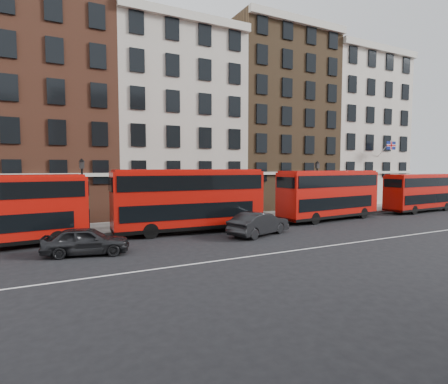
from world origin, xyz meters
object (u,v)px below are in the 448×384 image
car_rear (86,241)px  traffic_light (407,188)px  bus_b (189,199)px  car_front (259,224)px  bus_c (329,194)px  bus_d (420,192)px

car_rear → traffic_light: (34.85, 5.67, 1.67)m
bus_b → traffic_light: 27.45m
car_front → traffic_light: size_ratio=1.55×
bus_b → bus_c: bus_b is taller
bus_c → car_rear: 21.52m
traffic_light → bus_d: bearing=-105.9°
bus_b → car_front: 5.45m
bus_c → car_front: bearing=-166.9°
car_rear → car_front: size_ratio=0.89×
bus_d → car_front: bearing=-174.8°
car_front → traffic_light: traffic_light is taller
bus_b → bus_d: bearing=2.9°
car_rear → traffic_light: bearing=-67.1°
bus_c → car_rear: size_ratio=2.41×
bus_c → traffic_light: (13.71, 1.99, 0.02)m
bus_c → car_rear: (-21.14, -3.68, -1.65)m
bus_c → bus_d: bearing=-5.6°
car_front → car_rear: bearing=72.1°
bus_c → bus_d: size_ratio=1.11×
bus_b → car_front: size_ratio=2.21×
car_front → bus_c: bearing=-91.3°
car_front → bus_b: bearing=30.8°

